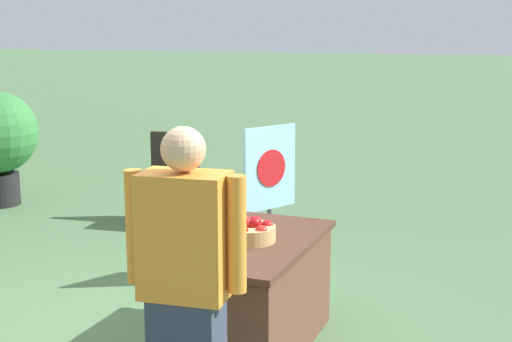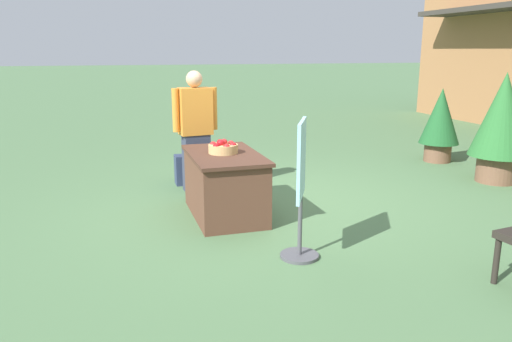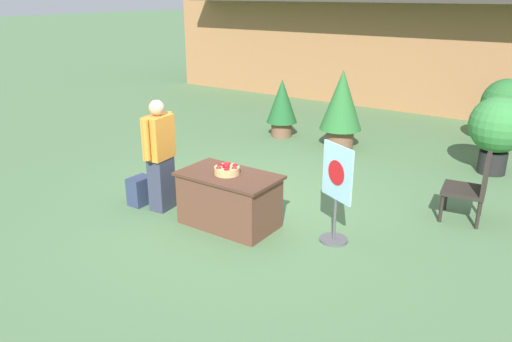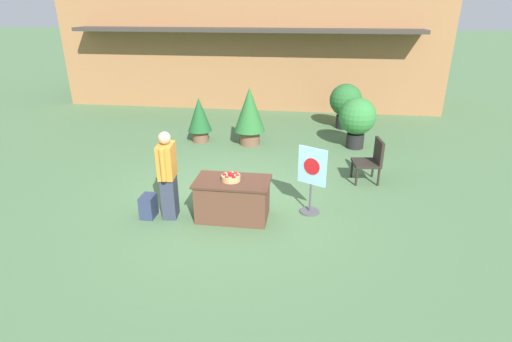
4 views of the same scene
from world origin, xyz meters
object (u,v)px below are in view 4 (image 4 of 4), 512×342
backpack (149,206)px  poster_board (311,179)px  potted_plant_near_right (199,117)px  potted_plant_far_left (357,118)px  potted_plant_near_left (250,113)px  apple_basket (231,177)px  person_visitor (168,175)px  potted_plant_far_right (346,102)px  display_table (233,199)px  patio_chair (371,159)px

backpack → poster_board: 3.00m
potted_plant_near_right → potted_plant_far_left: bearing=1.0°
potted_plant_near_left → apple_basket: bearing=-85.6°
apple_basket → poster_board: poster_board is taller
person_visitor → potted_plant_far_right: size_ratio=1.17×
apple_basket → display_table: bearing=19.6°
poster_board → potted_plant_near_left: bearing=-128.4°
poster_board → potted_plant_near_right: 4.92m
apple_basket → potted_plant_far_left: (2.55, 4.25, 0.02)m
potted_plant_near_right → potted_plant_near_left: bearing=-1.7°
display_table → person_visitor: person_visitor is taller
person_visitor → patio_chair: size_ratio=1.69×
apple_basket → potted_plant_near_left: 4.15m
patio_chair → apple_basket: bearing=29.5°
person_visitor → potted_plant_near_left: size_ratio=1.02×
display_table → person_visitor: size_ratio=0.83×
patio_chair → potted_plant_far_left: (-0.12, 2.25, 0.29)m
potted_plant_far_left → poster_board: bearing=-106.5°
display_table → potted_plant_far_right: (2.34, 6.10, 0.45)m
display_table → person_visitor: bearing=-173.7°
apple_basket → backpack: size_ratio=0.80×
poster_board → patio_chair: 2.06m
potted_plant_near_left → potted_plant_near_right: 1.43m
potted_plant_far_left → display_table: bearing=-120.7°
backpack → poster_board: size_ratio=0.33×
apple_basket → potted_plant_far_right: 6.55m
person_visitor → potted_plant_near_left: (0.79, 4.25, 0.06)m
potted_plant_near_left → potted_plant_near_right: (-1.42, 0.04, -0.18)m
person_visitor → backpack: person_visitor is taller
poster_board → patio_chair: size_ratio=1.34×
potted_plant_far_right → potted_plant_near_right: bearing=-154.7°
poster_board → patio_chair: bearing=168.9°
potted_plant_near_right → poster_board: bearing=-50.4°
person_visitor → potted_plant_far_left: person_visitor is taller
potted_plant_far_left → potted_plant_far_right: (-0.18, 1.86, 0.01)m
backpack → potted_plant_near_left: bearing=74.7°
person_visitor → backpack: bearing=-176.2°
apple_basket → potted_plant_far_right: bearing=68.9°
display_table → person_visitor: (-1.13, -0.12, 0.45)m
backpack → potted_plant_near_left: 4.53m
person_visitor → potted_plant_far_left: (3.66, 4.37, -0.00)m
poster_board → backpack: bearing=-51.9°
backpack → patio_chair: 4.72m
potted_plant_far_right → potted_plant_near_left: bearing=-143.6°
apple_basket → backpack: apple_basket is taller
poster_board → potted_plant_far_left: (1.14, 3.87, 0.13)m
person_visitor → backpack: 0.73m
potted_plant_near_left → potted_plant_far_right: 3.33m
person_visitor → potted_plant_near_left: bearing=73.2°
display_table → backpack: size_ratio=3.17×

